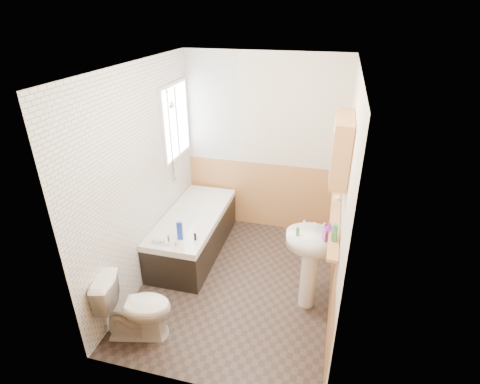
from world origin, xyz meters
name	(u,v)px	position (x,y,z in m)	size (l,w,h in m)	color
floor	(237,282)	(0.00, 0.00, 0.00)	(2.80, 2.80, 0.00)	#2F2521
ceiling	(236,67)	(0.00, 0.00, 2.50)	(2.80, 2.80, 0.00)	white
wall_back	(263,146)	(0.00, 1.41, 1.25)	(2.20, 0.02, 2.50)	beige
wall_front	(187,273)	(0.00, -1.41, 1.25)	(2.20, 0.02, 2.50)	beige
wall_left	(141,179)	(-1.11, 0.00, 1.25)	(0.02, 2.80, 2.50)	beige
wall_right	(344,202)	(1.11, 0.00, 1.25)	(0.02, 2.80, 2.50)	beige
wainscot_right	(334,263)	(1.09, 0.00, 0.50)	(0.01, 2.80, 1.00)	tan
wainscot_front	(193,343)	(0.00, -1.39, 0.50)	(2.20, 0.01, 1.00)	tan
wainscot_back	(261,195)	(0.00, 1.39, 0.50)	(2.20, 0.01, 1.00)	tan
tile_cladding_left	(143,179)	(-1.09, 0.00, 1.25)	(0.01, 2.80, 2.50)	white
tile_return_back	(211,107)	(-0.73, 1.39, 1.75)	(0.75, 0.01, 1.50)	white
window	(176,121)	(-1.06, 0.95, 1.65)	(0.03, 0.79, 0.99)	white
bathtub	(194,232)	(-0.73, 0.51, 0.29)	(0.70, 1.66, 0.70)	black
shower_riser	(171,129)	(-1.04, 0.71, 1.62)	(0.11, 0.08, 1.23)	silver
toilet	(136,307)	(-0.76, -1.00, 0.35)	(0.39, 0.71, 0.69)	white
sink	(311,255)	(0.84, -0.15, 0.66)	(0.54, 0.44, 1.04)	white
pine_shelf	(335,222)	(1.04, -0.03, 1.03)	(0.10, 1.36, 0.03)	tan
medicine_cabinet	(341,148)	(1.01, -0.09, 1.84)	(0.17, 0.66, 0.59)	tan
foam_can	(335,233)	(1.04, -0.40, 1.13)	(0.05, 0.05, 0.17)	#388447
green_bottle	(335,226)	(1.04, -0.33, 1.16)	(0.04, 0.04, 0.22)	silver
black_jar	(336,199)	(1.04, 0.42, 1.07)	(0.07, 0.07, 0.04)	silver
soap_bottle	(328,236)	(0.99, -0.22, 0.97)	(0.09, 0.20, 0.09)	purple
clear_bottle	(298,231)	(0.69, -0.21, 0.97)	(0.03, 0.03, 0.09)	#388447
blue_gel	(180,231)	(-0.66, -0.06, 0.67)	(0.06, 0.04, 0.23)	#19339E
cream_jar	(156,241)	(-0.91, -0.20, 0.58)	(0.08, 0.08, 0.05)	silver
orange_bottle	(195,237)	(-0.49, -0.04, 0.60)	(0.03, 0.03, 0.09)	black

